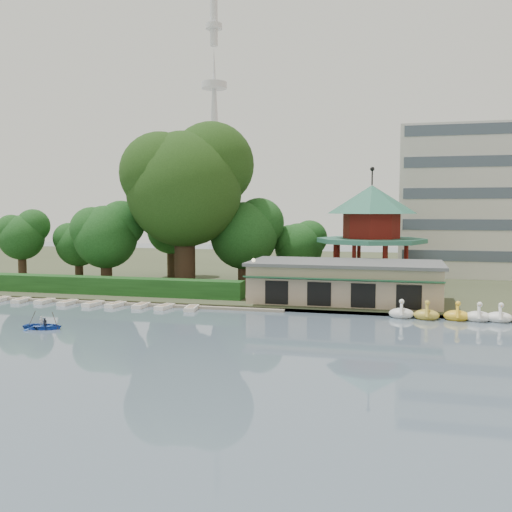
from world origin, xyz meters
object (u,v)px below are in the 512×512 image
(pavilion, at_px, (371,226))
(rowboat_with_passengers, at_px, (43,323))
(boathouse, at_px, (345,281))
(dock, at_px, (118,303))
(big_tree, at_px, (186,181))

(pavilion, height_order, rowboat_with_passengers, pavilion)
(boathouse, distance_m, rowboat_with_passengers, 27.89)
(pavilion, bearing_deg, dock, -148.34)
(dock, relative_size, pavilion, 2.52)
(pavilion, height_order, big_tree, big_tree)
(dock, height_order, boathouse, boathouse)
(pavilion, xyz_separation_m, rowboat_with_passengers, (-24.08, -26.96, -7.03))
(boathouse, height_order, rowboat_with_passengers, boathouse)
(dock, distance_m, boathouse, 22.62)
(rowboat_with_passengers, bearing_deg, big_tree, 82.00)
(boathouse, bearing_deg, big_tree, 161.65)
(boathouse, bearing_deg, pavilion, 78.72)
(dock, relative_size, big_tree, 1.78)
(rowboat_with_passengers, bearing_deg, pavilion, 48.24)
(big_tree, relative_size, rowboat_with_passengers, 4.17)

